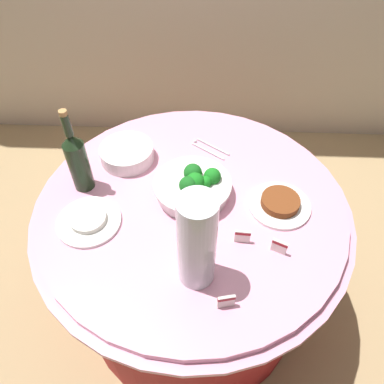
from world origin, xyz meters
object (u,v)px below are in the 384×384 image
Objects in this scene: plate_stack at (127,153)px; serving_tongs at (209,148)px; label_placard_rear at (242,236)px; label_placard_mid at (279,246)px; label_placard_front at (226,301)px; wine_bottle at (77,160)px; broccoli_bowl at (193,186)px; food_plate_rice at (89,221)px; decorative_fruit_vase at (197,244)px; food_plate_stir_fry at (280,203)px.

serving_tongs is at bearing 12.91° from plate_stack.
label_placard_mid is at bearing -16.82° from label_placard_rear.
wine_bottle is at bearing 138.59° from label_placard_front.
broccoli_bowl reaches higher than food_plate_rice.
wine_bottle reaches higher than label_placard_front.
food_plate_rice is at bearing -135.55° from serving_tongs.
decorative_fruit_vase reaches higher than broccoli_bowl.
label_placard_front is at bearing -48.75° from decorative_fruit_vase.
label_placard_rear is (-0.11, 0.03, 0.00)m from label_placard_mid.
label_placard_rear reaches higher than food_plate_stir_fry.
plate_stack is 0.58m from label_placard_rear.
plate_stack is 0.95× the size of food_plate_rice.
food_plate_rice is 1.00× the size of food_plate_stir_fry.
broccoli_bowl is 1.27× the size of food_plate_stir_fry.
decorative_fruit_vase reaches higher than label_placard_front.
label_placard_mid is 0.12m from label_placard_rear.
plate_stack is 3.82× the size of label_placard_mid.
wine_bottle is 2.16× the size of serving_tongs.
plate_stack is 3.82× the size of label_placard_rear.
broccoli_bowl is 0.82× the size of decorative_fruit_vase.
label_placard_mid is at bearing 19.56° from decorative_fruit_vase.
plate_stack is 0.23m from wine_bottle.
label_placard_mid is at bearing -8.13° from food_plate_rice.
decorative_fruit_vase is 0.60m from serving_tongs.
label_placard_mid is at bearing -20.94° from wine_bottle.
label_placard_front is at bearing -57.95° from plate_stack.
decorative_fruit_vase is at bearing -26.04° from food_plate_rice.
decorative_fruit_vase is 0.43m from food_plate_stir_fry.
label_placard_front reaches higher than serving_tongs.
label_placard_front is 0.26m from label_placard_mid.
serving_tongs is at bearing 86.81° from decorative_fruit_vase.
decorative_fruit_vase is at bearing -60.04° from plate_stack.
label_placard_mid is (0.69, -0.26, -0.10)m from wine_bottle.
decorative_fruit_vase is (0.43, -0.36, 0.03)m from wine_bottle.
food_plate_rice is at bearing 153.96° from decorative_fruit_vase.
broccoli_bowl reaches higher than serving_tongs.
food_plate_stir_fry reaches higher than serving_tongs.
label_placard_mid is (0.63, -0.09, 0.02)m from food_plate_rice.
plate_stack is at bearing 158.88° from food_plate_stir_fry.
label_placard_front is 0.23m from label_placard_rear.
label_placard_rear is at bearing -6.14° from food_plate_rice.
wine_bottle is at bearing 174.25° from food_plate_stir_fry.
food_plate_stir_fry is 4.00× the size of label_placard_front.
decorative_fruit_vase is 0.23m from label_placard_rear.
food_plate_stir_fry is (0.58, -0.22, -0.01)m from plate_stack.
label_placard_front is (0.46, -0.28, 0.02)m from food_plate_rice.
plate_stack is at bearing 122.05° from label_placard_front.
label_placard_front is 1.00× the size of label_placard_rear.
food_plate_stir_fry is (0.31, -0.04, -0.03)m from broccoli_bowl.
broccoli_bowl is 5.09× the size of label_placard_mid.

